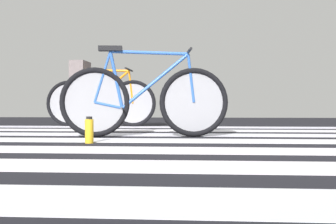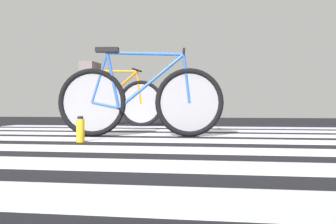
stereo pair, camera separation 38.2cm
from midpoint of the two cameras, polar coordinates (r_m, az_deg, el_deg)
The scene contains 6 objects.
ground at distance 3.77m, azimuth -5.04°, elevation -4.18°, with size 18.00×14.00×0.02m.
crosswalk_markings at distance 3.69m, azimuth -5.34°, elevation -4.09°, with size 5.41×5.01×0.00m.
bicycle_1_of_2 at distance 4.14m, azimuth -6.05°, elevation 1.76°, with size 1.73×0.52×0.93m.
bicycle_2_of_2 at distance 6.31m, azimuth -11.36°, elevation 1.47°, with size 1.74×0.52×0.93m.
cyclist_2_of_2 at distance 6.42m, azimuth -14.03°, elevation 3.86°, with size 0.32×0.42×1.01m.
water_bottle at distance 3.56m, azimuth -14.17°, elevation -2.57°, with size 0.07×0.07×0.23m.
Camera 1 is at (0.39, -3.71, 0.35)m, focal length 42.64 mm.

